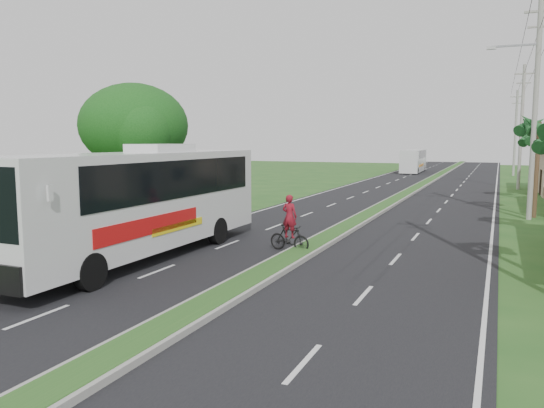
% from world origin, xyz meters
% --- Properties ---
extents(ground, '(180.00, 180.00, 0.00)m').
position_xyz_m(ground, '(0.00, 0.00, 0.00)').
color(ground, '#25521E').
rests_on(ground, ground).
extents(road_asphalt, '(14.00, 160.00, 0.02)m').
position_xyz_m(road_asphalt, '(0.00, 20.00, 0.01)').
color(road_asphalt, black).
rests_on(road_asphalt, ground).
extents(median_strip, '(1.20, 160.00, 0.18)m').
position_xyz_m(median_strip, '(0.00, 20.00, 0.10)').
color(median_strip, gray).
rests_on(median_strip, ground).
extents(lane_edge_left, '(0.12, 160.00, 0.01)m').
position_xyz_m(lane_edge_left, '(-6.70, 20.00, 0.00)').
color(lane_edge_left, silver).
rests_on(lane_edge_left, ground).
extents(lane_edge_right, '(0.12, 160.00, 0.01)m').
position_xyz_m(lane_edge_right, '(6.70, 20.00, 0.00)').
color(lane_edge_right, silver).
rests_on(lane_edge_right, ground).
extents(palm_verge_c, '(2.40, 2.40, 5.85)m').
position_xyz_m(palm_verge_c, '(8.80, 19.00, 5.12)').
color(palm_verge_c, '#473321').
rests_on(palm_verge_c, ground).
extents(palm_verge_d, '(2.40, 2.40, 5.25)m').
position_xyz_m(palm_verge_d, '(9.30, 28.00, 4.55)').
color(palm_verge_d, '#473321').
rests_on(palm_verge_d, ground).
extents(shade_tree, '(6.30, 6.00, 7.54)m').
position_xyz_m(shade_tree, '(-12.11, 10.02, 5.03)').
color(shade_tree, '#473321').
rests_on(shade_tree, ground).
extents(utility_pole_b, '(3.20, 0.28, 12.00)m').
position_xyz_m(utility_pole_b, '(8.47, 18.00, 6.26)').
color(utility_pole_b, gray).
rests_on(utility_pole_b, ground).
extents(utility_pole_c, '(1.60, 0.28, 11.00)m').
position_xyz_m(utility_pole_c, '(8.50, 38.00, 5.67)').
color(utility_pole_c, gray).
rests_on(utility_pole_c, ground).
extents(utility_pole_d, '(1.60, 0.28, 10.50)m').
position_xyz_m(utility_pole_d, '(8.50, 58.00, 5.42)').
color(utility_pole_d, gray).
rests_on(utility_pole_d, ground).
extents(coach_bus_main, '(2.84, 13.12, 4.24)m').
position_xyz_m(coach_bus_main, '(-5.20, 1.58, 2.33)').
color(coach_bus_main, silver).
rests_on(coach_bus_main, ground).
extents(coach_bus_far, '(2.60, 10.75, 3.12)m').
position_xyz_m(coach_bus_far, '(-4.03, 60.47, 1.77)').
color(coach_bus_far, silver).
rests_on(coach_bus_far, ground).
extents(motorcyclist, '(1.80, 0.74, 2.27)m').
position_xyz_m(motorcyclist, '(-0.64, 4.83, 0.81)').
color(motorcyclist, black).
rests_on(motorcyclist, ground).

